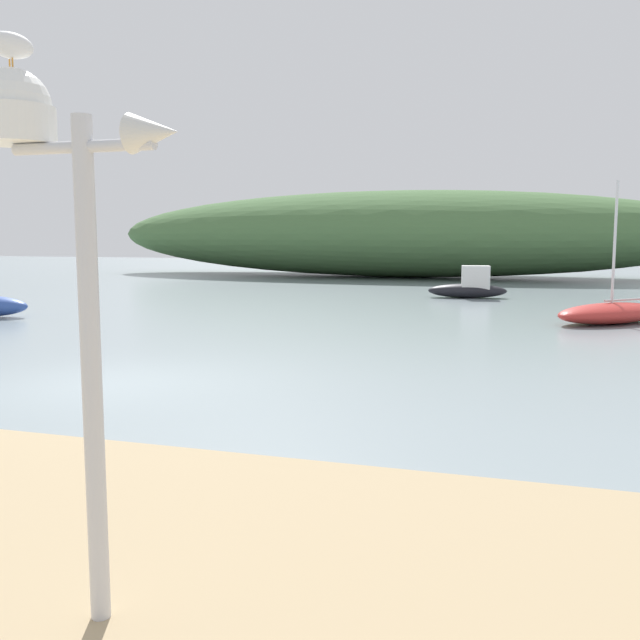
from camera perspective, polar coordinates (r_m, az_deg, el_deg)
The scene contains 6 objects.
ground_plane at distance 12.76m, azimuth -16.69°, elevation -4.94°, with size 120.00×120.00×0.00m, color gray.
distant_hill at distance 43.71m, azimuth 6.39°, elevation 6.94°, with size 37.43×10.15×5.23m, color #476B3D.
mast_structure at distance 4.52m, azimuth -21.48°, elevation 10.88°, with size 1.31×0.48×3.32m.
seagull_on_radar at distance 4.75m, azimuth -23.98°, elevation 19.86°, with size 0.23×0.36×0.25m.
sailboat_far_right at distance 22.08m, azimuth 22.47°, elevation 0.55°, with size 3.86×3.81×4.09m.
motorboat_outer_mooring at distance 29.28m, azimuth 12.02°, elevation 2.65°, with size 3.25×1.38×1.31m.
Camera 1 is at (7.04, -10.33, 2.55)m, focal length 39.61 mm.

